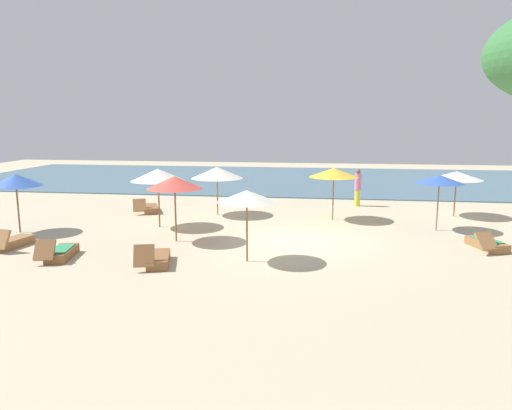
% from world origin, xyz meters
% --- Properties ---
extents(ground_plane, '(60.00, 60.00, 0.00)m').
position_xyz_m(ground_plane, '(0.00, 0.00, 0.00)').
color(ground_plane, '#BCAD8E').
extents(ocean_water, '(48.00, 16.00, 0.06)m').
position_xyz_m(ocean_water, '(0.00, 17.00, 0.03)').
color(ocean_water, '#476B7F').
rests_on(ocean_water, ground_plane).
extents(umbrella_1, '(1.86, 1.86, 2.21)m').
position_xyz_m(umbrella_1, '(-10.40, -0.21, 1.98)').
color(umbrella_1, brown).
rests_on(umbrella_1, ground_plane).
extents(umbrella_2, '(2.05, 2.05, 2.19)m').
position_xyz_m(umbrella_2, '(1.27, 3.73, 2.00)').
color(umbrella_2, brown).
rests_on(umbrella_2, ground_plane).
extents(umbrella_3, '(2.17, 2.17, 1.97)m').
position_xyz_m(umbrella_3, '(6.53, 5.18, 1.79)').
color(umbrella_3, brown).
rests_on(umbrella_3, ground_plane).
extents(umbrella_4, '(2.09, 2.09, 2.30)m').
position_xyz_m(umbrella_4, '(-5.51, 1.40, 2.06)').
color(umbrella_4, brown).
rests_on(umbrella_4, ground_plane).
extents(umbrella_5, '(1.91, 1.91, 2.28)m').
position_xyz_m(umbrella_5, '(-4.19, -0.68, 2.06)').
color(umbrella_5, brown).
rests_on(umbrella_5, ground_plane).
extents(umbrella_6, '(1.78, 1.78, 2.13)m').
position_xyz_m(umbrella_6, '(5.16, 2.26, 1.97)').
color(umbrella_6, brown).
rests_on(umbrella_6, ground_plane).
extents(umbrella_7, '(1.76, 1.76, 2.15)m').
position_xyz_m(umbrella_7, '(-1.37, -2.72, 1.97)').
color(umbrella_7, brown).
rests_on(umbrella_7, ground_plane).
extents(umbrella_8, '(2.27, 2.27, 2.13)m').
position_xyz_m(umbrella_8, '(-3.76, 4.10, 1.88)').
color(umbrella_8, olive).
rests_on(umbrella_8, ground_plane).
extents(lounger_0, '(0.90, 1.75, 0.72)m').
position_xyz_m(lounger_0, '(-7.05, -3.22, 0.18)').
color(lounger_0, brown).
rests_on(lounger_0, ground_plane).
extents(lounger_2, '(1.21, 1.79, 0.68)m').
position_xyz_m(lounger_2, '(-6.98, 4.27, 0.17)').
color(lounger_2, brown).
rests_on(lounger_2, ground_plane).
extents(lounger_3, '(0.98, 1.73, 0.74)m').
position_xyz_m(lounger_3, '(-3.91, -3.44, 0.17)').
color(lounger_3, brown).
rests_on(lounger_3, ground_plane).
extents(lounger_4, '(0.88, 1.71, 0.75)m').
position_xyz_m(lounger_4, '(-9.35, -2.28, 0.17)').
color(lounger_4, olive).
rests_on(lounger_4, ground_plane).
extents(lounger_5, '(1.14, 1.80, 0.67)m').
position_xyz_m(lounger_5, '(6.18, -0.30, 0.18)').
color(lounger_5, olive).
rests_on(lounger_5, ground_plane).
extents(person_1, '(0.44, 0.44, 1.81)m').
position_xyz_m(person_1, '(2.52, 7.19, 0.92)').
color(person_1, yellow).
rests_on(person_1, ground_plane).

